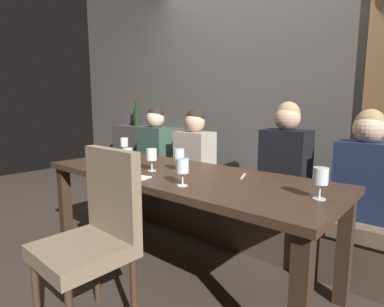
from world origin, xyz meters
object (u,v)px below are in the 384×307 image
at_px(diner_redhead, 156,143).
at_px(wine_glass_end_right, 179,156).
at_px(diner_bearded, 195,149).
at_px(diner_near_end, 366,167).
at_px(wine_glass_far_left, 320,178).
at_px(espresso_cup, 105,156).
at_px(fork_on_table, 243,176).
at_px(chair_near_side, 96,228).
at_px(wine_bottle_dark_red, 137,117).
at_px(diner_far_end, 286,155).
at_px(wine_glass_near_left, 182,167).
at_px(banquette_bench, 232,215).
at_px(wine_glass_center_back, 127,155).
at_px(dining_table, 180,184).
at_px(wine_glass_far_right, 152,155).
at_px(wine_glass_end_left, 124,143).

distance_m(diner_redhead, wine_glass_end_right, 1.19).
distance_m(diner_bearded, diner_near_end, 1.49).
relative_size(wine_glass_far_left, espresso_cup, 1.37).
bearing_deg(espresso_cup, fork_on_table, 9.44).
height_order(chair_near_side, wine_glass_end_right, chair_near_side).
bearing_deg(wine_bottle_dark_red, wine_glass_end_right, -30.65).
bearing_deg(diner_redhead, diner_far_end, 0.85).
height_order(wine_glass_near_left, espresso_cup, wine_glass_near_left).
xyz_separation_m(wine_bottle_dark_red, espresso_cup, (0.87, -1.08, -0.30)).
relative_size(wine_glass_end_right, wine_glass_near_left, 1.00).
xyz_separation_m(banquette_bench, wine_glass_center_back, (-0.36, -0.88, 0.62)).
height_order(dining_table, wine_glass_center_back, wine_glass_center_back).
distance_m(banquette_bench, wine_glass_near_left, 1.18).
height_order(wine_glass_far_left, wine_glass_end_right, same).
height_order(diner_bearded, diner_far_end, diner_far_end).
relative_size(diner_far_end, wine_glass_near_left, 4.85).
height_order(wine_glass_far_right, fork_on_table, wine_glass_far_right).
bearing_deg(wine_glass_end_right, wine_glass_near_left, -44.49).
height_order(diner_near_end, wine_glass_far_left, diner_near_end).
relative_size(diner_bearded, espresso_cup, 6.09).
relative_size(diner_bearded, wine_glass_far_right, 4.46).
xyz_separation_m(wine_bottle_dark_red, wine_glass_far_left, (2.72, -1.06, -0.22)).
bearing_deg(diner_far_end, espresso_cup, -150.58).
height_order(diner_near_end, fork_on_table, diner_near_end).
xyz_separation_m(chair_near_side, diner_redhead, (-1.07, 1.43, 0.25)).
height_order(dining_table, diner_far_end, diner_far_end).
bearing_deg(dining_table, wine_glass_far_left, -0.60).
height_order(chair_near_side, wine_glass_center_back, chair_near_side).
relative_size(chair_near_side, wine_glass_center_back, 5.98).
distance_m(wine_glass_center_back, wine_glass_end_right, 0.39).
bearing_deg(wine_bottle_dark_red, espresso_cup, -51.16).
bearing_deg(wine_glass_end_left, wine_glass_near_left, -22.85).
bearing_deg(dining_table, diner_bearded, 122.74).
bearing_deg(diner_redhead, fork_on_table, -20.13).
bearing_deg(wine_glass_far_left, espresso_cup, -179.33).
relative_size(wine_glass_far_right, wine_glass_near_left, 1.00).
distance_m(diner_bearded, fork_on_table, 1.02).
distance_m(chair_near_side, espresso_cup, 1.18).
height_order(diner_redhead, wine_glass_end_left, diner_redhead).
relative_size(diner_far_end, wine_glass_far_right, 4.85).
distance_m(wine_glass_end_right, wine_glass_near_left, 0.43).
relative_size(wine_glass_far_left, wine_glass_far_right, 1.00).
distance_m(wine_glass_far_left, fork_on_table, 0.60).
bearing_deg(wine_glass_end_left, diner_far_end, 17.70).
relative_size(wine_bottle_dark_red, wine_glass_far_right, 1.99).
bearing_deg(wine_glass_near_left, wine_glass_far_left, 19.96).
bearing_deg(dining_table, diner_far_end, 57.16).
bearing_deg(diner_bearded, wine_glass_end_left, -139.93).
distance_m(diner_far_end, diner_near_end, 0.57).
bearing_deg(wine_glass_end_left, diner_near_end, 12.95).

